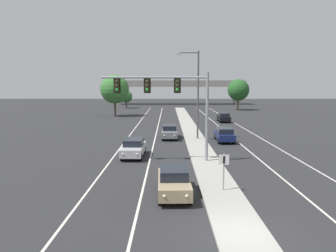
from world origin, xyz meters
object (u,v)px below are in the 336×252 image
object	(u,v)px
car_oncoming_tan	(174,181)
car_oncoming_silver	(134,148)
tree_far_left_b	(115,89)
tree_far_right_a	(239,90)
overhead_signal_mast	(171,96)
car_receding_navy	(225,134)
car_receding_black	(224,117)
tree_far_left_c	(127,97)
median_sign_post	(224,167)
car_oncoming_grey	(170,132)
street_lamp_median	(197,90)

from	to	relation	value
car_oncoming_tan	car_oncoming_silver	bearing A→B (deg)	109.11
tree_far_left_b	tree_far_right_a	distance (m)	32.16
overhead_signal_mast	tree_far_right_a	size ratio (longest dim) A/B	1.11
car_receding_navy	overhead_signal_mast	bearing A→B (deg)	-122.83
car_oncoming_silver	car_receding_black	world-z (taller)	same
car_receding_navy	tree_far_right_a	distance (m)	45.62
tree_far_left_c	tree_far_right_a	bearing A→B (deg)	-12.74
median_sign_post	tree_far_left_b	distance (m)	47.79
tree_far_left_c	car_oncoming_silver	bearing A→B (deg)	-81.90
tree_far_left_c	car_oncoming_tan	bearing A→B (deg)	-80.25
median_sign_post	tree_far_left_b	bearing A→B (deg)	107.08
tree_far_left_b	median_sign_post	bearing A→B (deg)	-72.92
car_oncoming_grey	tree_far_left_c	distance (m)	49.83
car_oncoming_grey	tree_far_left_c	world-z (taller)	tree_far_left_c
median_sign_post	tree_far_left_b	world-z (taller)	tree_far_left_b
street_lamp_median	car_receding_navy	distance (m)	6.01
overhead_signal_mast	car_oncoming_silver	size ratio (longest dim) A/B	1.90
overhead_signal_mast	car_oncoming_tan	size ratio (longest dim) A/B	1.91
street_lamp_median	tree_far_right_a	size ratio (longest dim) A/B	1.30
car_oncoming_silver	median_sign_post	bearing A→B (deg)	-56.03
car_oncoming_tan	car_receding_navy	bearing A→B (deg)	70.82
overhead_signal_mast	tree_far_left_c	distance (m)	61.23
car_receding_navy	car_oncoming_grey	bearing A→B (deg)	160.80
tree_far_left_c	car_receding_black	bearing A→B (deg)	-56.68
tree_far_left_c	median_sign_post	bearing A→B (deg)	-77.78
street_lamp_median	tree_far_left_b	world-z (taller)	street_lamp_median
median_sign_post	street_lamp_median	world-z (taller)	street_lamp_median
overhead_signal_mast	car_oncoming_grey	world-z (taller)	overhead_signal_mast
median_sign_post	car_receding_black	bearing A→B (deg)	80.03
median_sign_post	car_oncoming_tan	world-z (taller)	median_sign_post
car_receding_navy	tree_far_left_c	size ratio (longest dim) A/B	0.93
overhead_signal_mast	car_oncoming_silver	xyz separation A→B (m)	(-3.25, 2.08, -4.69)
median_sign_post	overhead_signal_mast	bearing A→B (deg)	112.93
car_oncoming_grey	car_oncoming_tan	bearing A→B (deg)	-89.62
median_sign_post	car_receding_black	size ratio (longest dim) A/B	0.49
median_sign_post	car_receding_black	distance (m)	36.24
overhead_signal_mast	car_receding_black	distance (m)	30.21
car_receding_navy	tree_far_left_c	bearing A→B (deg)	109.26
street_lamp_median	car_receding_black	xyz separation A→B (m)	(6.35, 17.49, -4.97)
car_oncoming_tan	car_receding_black	xyz separation A→B (m)	(9.24, 36.05, 0.00)
car_oncoming_tan	tree_far_left_b	distance (m)	47.43
median_sign_post	car_receding_navy	world-z (taller)	median_sign_post
car_receding_black	car_oncoming_grey	bearing A→B (deg)	-119.35
car_receding_black	car_receding_navy	bearing A→B (deg)	-99.75
car_oncoming_tan	tree_far_left_c	size ratio (longest dim) A/B	0.94
car_oncoming_tan	car_oncoming_silver	distance (m)	10.37
tree_far_left_c	street_lamp_median	bearing A→B (deg)	-73.56
street_lamp_median	tree_far_left_b	size ratio (longest dim) A/B	1.20
car_oncoming_silver	tree_far_right_a	distance (m)	55.62
car_receding_navy	tree_far_left_b	size ratio (longest dim) A/B	0.54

